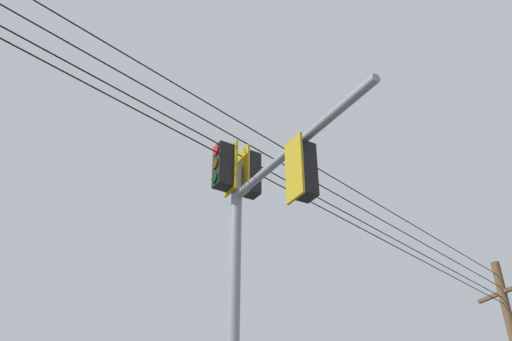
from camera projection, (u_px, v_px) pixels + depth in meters
The scene contains 2 objects.
signal_mast_assembly at pixel (251, 237), 8.82m from camera, with size 1.70×3.92×7.17m.
overhead_wire_span at pixel (190, 117), 9.65m from camera, with size 22.49×13.85×1.32m.
Camera 1 is at (2.12, 8.74, 1.44)m, focal length 37.25 mm.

